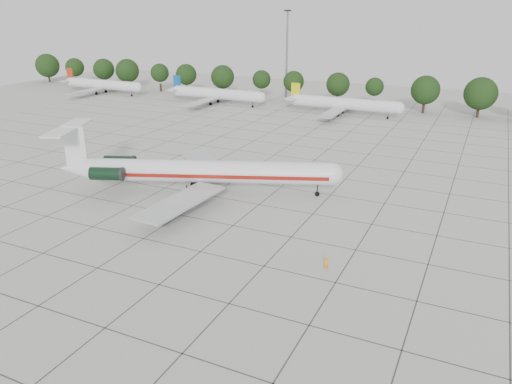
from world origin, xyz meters
TOP-DOWN VIEW (x-y plane):
  - ground at (0.00, 0.00)m, footprint 260.00×260.00m
  - apron_joints at (0.00, 15.00)m, footprint 170.00×170.00m
  - main_airliner at (-10.70, 8.01)m, footprint 41.10×31.09m
  - ground_crew at (14.28, -5.87)m, footprint 0.67×0.63m
  - bg_airliner_a at (-85.47, 72.98)m, footprint 28.24×27.20m
  - bg_airliner_b at (-43.58, 72.78)m, footprint 28.24×27.20m
  - bg_airliner_c at (-6.52, 73.30)m, footprint 28.24×27.20m
  - tree_line at (-11.68, 85.00)m, footprint 249.86×8.44m
  - floodlight_mast at (-30.00, 92.00)m, footprint 1.60×1.60m

SIDE VIEW (x-z plane):
  - ground at x=0.00m, z-range 0.00..0.00m
  - apron_joints at x=0.00m, z-range 0.00..0.02m
  - ground_crew at x=14.28m, z-range 0.00..1.54m
  - bg_airliner_a at x=-85.47m, z-range -0.79..6.61m
  - bg_airliner_b at x=-43.58m, z-range -0.79..6.61m
  - bg_airliner_c at x=-6.52m, z-range -0.79..6.61m
  - main_airliner at x=-10.70m, z-range -1.46..8.50m
  - tree_line at x=-11.68m, z-range 0.87..11.09m
  - floodlight_mast at x=-30.00m, z-range 1.56..27.01m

